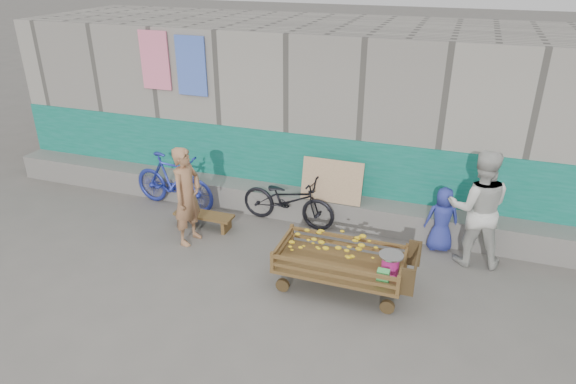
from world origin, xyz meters
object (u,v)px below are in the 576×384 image
(banana_cart, at_px, (338,255))
(bicycle_dark, at_px, (288,200))
(vendor_man, at_px, (187,196))
(bench, at_px, (204,217))
(woman, at_px, (478,208))
(bicycle_blue, at_px, (174,181))
(child, at_px, (442,219))

(banana_cart, bearing_deg, bicycle_dark, 129.08)
(banana_cart, distance_m, vendor_man, 2.55)
(banana_cart, bearing_deg, bench, 159.70)
(woman, bearing_deg, bicycle_blue, -7.53)
(bench, bearing_deg, woman, 5.20)
(banana_cart, xyz_separation_m, bench, (-2.49, 0.92, -0.35))
(bicycle_dark, bearing_deg, child, -84.95)
(child, bearing_deg, bench, -2.61)
(banana_cart, height_order, woman, woman)
(vendor_man, relative_size, bicycle_blue, 0.95)
(bench, height_order, child, child)
(woman, bearing_deg, banana_cart, 31.67)
(banana_cart, bearing_deg, child, 50.98)
(child, distance_m, bicycle_blue, 4.56)
(woman, bearing_deg, bench, -0.86)
(vendor_man, xyz_separation_m, bicycle_dark, (1.26, 1.06, -0.35))
(bench, xyz_separation_m, child, (3.72, 0.59, 0.33))
(banana_cart, xyz_separation_m, child, (1.22, 1.51, -0.02))
(bicycle_dark, bearing_deg, banana_cart, -135.61)
(child, distance_m, bicycle_dark, 2.46)
(vendor_man, relative_size, woman, 0.90)
(woman, distance_m, bicycle_dark, 2.96)
(child, bearing_deg, banana_cart, 39.39)
(vendor_man, height_order, woman, woman)
(banana_cart, relative_size, bench, 1.85)
(banana_cart, relative_size, vendor_man, 1.18)
(woman, distance_m, bicycle_blue, 5.03)
(banana_cart, distance_m, bicycle_dark, 1.96)
(child, xyz_separation_m, bicycle_blue, (-4.56, -0.08, -0.01))
(bench, relative_size, bicycle_blue, 0.60)
(bicycle_dark, height_order, bicycle_blue, bicycle_blue)
(banana_cart, bearing_deg, woman, 37.73)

